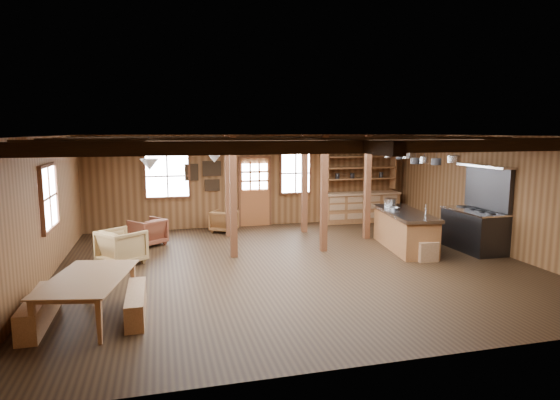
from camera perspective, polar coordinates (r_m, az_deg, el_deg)
name	(u,v)px	position (r m, az deg, el deg)	size (l,w,h in m)	color
room	(296,202)	(10.03, 1.95, -0.20)	(10.04, 9.04, 2.84)	black
ceiling_joists	(294,141)	(10.09, 1.70, 7.15)	(9.80, 8.82, 0.18)	black
timber_posts	(292,189)	(12.16, 1.53, 1.30)	(3.95, 2.35, 2.80)	#4C2715
back_door	(255,198)	(14.39, -3.07, 0.31)	(1.02, 0.08, 2.15)	brown
window_back_left	(167,176)	(14.04, -13.58, 2.84)	(1.32, 0.06, 1.32)	white
window_back_right	(295,173)	(14.62, 1.90, 3.28)	(1.02, 0.06, 1.32)	white
window_left	(49,197)	(10.32, -26.37, 0.30)	(0.14, 1.24, 1.32)	white
notice_boards	(205,174)	(14.09, -9.09, 3.15)	(1.08, 0.03, 0.90)	beige
back_counter	(360,203)	(15.23, 9.76, -0.42)	(2.55, 0.60, 2.45)	brown
pendant_lamps	(185,161)	(10.55, -11.45, 4.71)	(1.86, 2.36, 0.66)	#2B2B2D
pot_rack	(418,157)	(11.39, 16.47, 5.05)	(0.36, 3.00, 0.43)	#2B2B2D
kitchen_island	(404,230)	(12.00, 14.92, -3.53)	(1.24, 2.60, 1.20)	brown
step_stool	(426,251)	(11.08, 17.40, -5.96)	(0.50, 0.36, 0.45)	brown
commercial_range	(476,223)	(12.41, 22.80, -2.64)	(0.87, 1.70, 2.09)	#2B2B2D
dining_table	(92,298)	(7.91, -21.99, -11.07)	(1.94, 1.08, 0.68)	#996B45
bench_wall	(39,311)	(8.09, -27.33, -11.89)	(0.30, 1.60, 0.44)	brown
bench_aisle	(136,303)	(7.90, -17.14, -11.94)	(0.28, 1.47, 0.40)	brown
armchair_a	(148,232)	(12.43, -15.82, -3.77)	(0.74, 0.76, 0.69)	brown
armchair_b	(224,221)	(13.68, -6.83, -2.57)	(0.67, 0.69, 0.63)	brown
armchair_c	(122,247)	(10.84, -18.74, -5.44)	(0.83, 0.85, 0.78)	#9B7846
counter_pot	(391,202)	(12.76, 13.33, -0.24)	(0.31, 0.31, 0.19)	silver
bowl	(395,208)	(12.12, 13.80, -1.01)	(0.25, 0.25, 0.06)	silver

